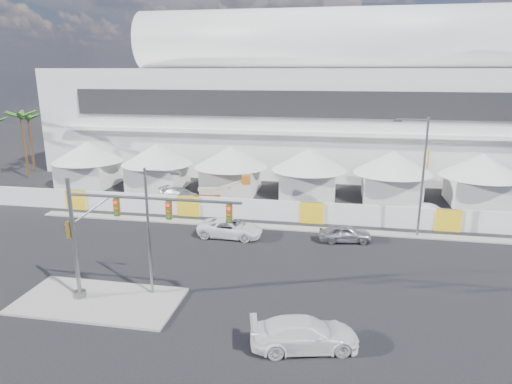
% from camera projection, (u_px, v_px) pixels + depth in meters
% --- Properties ---
extents(ground, '(160.00, 160.00, 0.00)m').
position_uv_depth(ground, '(206.00, 288.00, 30.03)').
color(ground, black).
rests_on(ground, ground).
extents(median_island, '(10.00, 5.00, 0.15)m').
position_uv_depth(median_island, '(99.00, 301.00, 28.21)').
color(median_island, gray).
rests_on(median_island, ground).
extents(far_curb, '(80.00, 1.20, 0.12)m').
position_uv_depth(far_curb, '(477.00, 239.00, 38.39)').
color(far_curb, gray).
rests_on(far_curb, ground).
extents(stadium, '(80.00, 24.80, 21.98)m').
position_uv_depth(stadium, '(345.00, 101.00, 65.43)').
color(stadium, silver).
rests_on(stadium, ground).
extents(tent_row, '(53.40, 8.40, 5.40)m').
position_uv_depth(tent_row, '(269.00, 167.00, 51.90)').
color(tent_row, silver).
rests_on(tent_row, ground).
extents(hoarding_fence, '(70.00, 0.25, 2.00)m').
position_uv_depth(hoarding_fence, '(312.00, 213.00, 42.48)').
color(hoarding_fence, white).
rests_on(hoarding_fence, ground).
extents(palm_cluster, '(10.60, 10.60, 8.55)m').
position_uv_depth(palm_cluster, '(30.00, 122.00, 62.07)').
color(palm_cluster, '#47331E').
rests_on(palm_cluster, ground).
extents(sedan_silver, '(2.40, 4.52, 1.46)m').
position_uv_depth(sedan_silver, '(345.00, 233.00, 37.90)').
color(sedan_silver, '#9A999E').
rests_on(sedan_silver, ground).
extents(pickup_curb, '(2.78, 5.62, 1.53)m').
position_uv_depth(pickup_curb, '(230.00, 228.00, 39.01)').
color(pickup_curb, white).
rests_on(pickup_curb, ground).
extents(pickup_near, '(3.54, 5.96, 1.62)m').
position_uv_depth(pickup_near, '(305.00, 334.00, 23.41)').
color(pickup_near, white).
rests_on(pickup_near, ground).
extents(lot_car_a, '(2.12, 4.40, 1.39)m').
position_uv_depth(lot_car_a, '(431.00, 212.00, 43.61)').
color(lot_car_a, white).
rests_on(lot_car_a, ground).
extents(lot_car_c, '(3.28, 5.07, 1.37)m').
position_uv_depth(lot_car_c, '(180.00, 194.00, 49.84)').
color(lot_car_c, '#AFAFB4').
rests_on(lot_car_c, ground).
extents(traffic_mast, '(10.80, 0.74, 7.64)m').
position_uv_depth(traffic_mast, '(108.00, 235.00, 27.03)').
color(traffic_mast, gray).
rests_on(traffic_mast, median_island).
extents(streetlight_median, '(2.26, 0.23, 8.16)m').
position_uv_depth(streetlight_median, '(151.00, 224.00, 27.81)').
color(streetlight_median, slate).
rests_on(streetlight_median, median_island).
extents(streetlight_curb, '(3.02, 0.68, 10.21)m').
position_uv_depth(streetlight_curb, '(421.00, 169.00, 37.74)').
color(streetlight_curb, slate).
rests_on(streetlight_curb, ground).
extents(boom_lift, '(6.61, 2.10, 3.28)m').
position_uv_depth(boom_lift, '(210.00, 198.00, 47.62)').
color(boom_lift, orange).
rests_on(boom_lift, ground).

